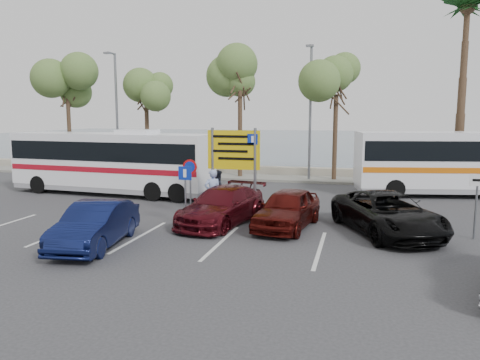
% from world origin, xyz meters
% --- Properties ---
extents(ground, '(120.00, 120.00, 0.00)m').
position_xyz_m(ground, '(0.00, 0.00, 0.00)').
color(ground, '#303033').
rests_on(ground, ground).
extents(kerb_strip, '(44.00, 2.40, 0.15)m').
position_xyz_m(kerb_strip, '(0.00, 14.00, 0.07)').
color(kerb_strip, gray).
rests_on(kerb_strip, ground).
extents(seawall, '(48.00, 0.80, 0.60)m').
position_xyz_m(seawall, '(0.00, 16.00, 0.30)').
color(seawall, '#A09780').
rests_on(seawall, ground).
extents(sea, '(140.00, 140.00, 0.00)m').
position_xyz_m(sea, '(0.00, 60.00, 0.01)').
color(sea, '#384C5B').
rests_on(sea, ground).
extents(tree_far_left, '(3.20, 3.20, 7.60)m').
position_xyz_m(tree_far_left, '(-14.00, 14.00, 6.33)').
color(tree_far_left, '#382619').
rests_on(tree_far_left, kerb_strip).
extents(tree_left, '(3.20, 3.20, 7.20)m').
position_xyz_m(tree_left, '(-8.00, 14.00, 6.00)').
color(tree_left, '#382619').
rests_on(tree_left, kerb_strip).
extents(tree_mid, '(3.20, 3.20, 8.00)m').
position_xyz_m(tree_mid, '(-1.50, 14.00, 6.65)').
color(tree_mid, '#382619').
rests_on(tree_mid, kerb_strip).
extents(tree_right, '(3.20, 3.20, 7.40)m').
position_xyz_m(tree_right, '(4.50, 14.00, 6.17)').
color(tree_right, '#382619').
rests_on(tree_right, kerb_strip).
extents(palm_tree, '(4.80, 4.80, 11.20)m').
position_xyz_m(palm_tree, '(11.50, 14.00, 9.87)').
color(palm_tree, '#382619').
rests_on(palm_tree, kerb_strip).
extents(street_lamp_left, '(0.45, 1.15, 8.01)m').
position_xyz_m(street_lamp_left, '(-10.00, 13.52, 4.60)').
color(street_lamp_left, slate).
rests_on(street_lamp_left, kerb_strip).
extents(street_lamp_right, '(0.45, 1.15, 8.01)m').
position_xyz_m(street_lamp_right, '(3.00, 13.52, 4.60)').
color(street_lamp_right, slate).
rests_on(street_lamp_right, kerb_strip).
extents(direction_sign, '(2.20, 0.12, 3.60)m').
position_xyz_m(direction_sign, '(1.00, 3.20, 2.43)').
color(direction_sign, slate).
rests_on(direction_sign, ground).
extents(sign_no_stop, '(0.60, 0.08, 2.35)m').
position_xyz_m(sign_no_stop, '(-0.60, 2.38, 1.58)').
color(sign_no_stop, slate).
rests_on(sign_no_stop, ground).
extents(sign_parking, '(0.50, 0.07, 2.25)m').
position_xyz_m(sign_parking, '(-0.20, 0.79, 1.47)').
color(sign_parking, slate).
rests_on(sign_parking, ground).
extents(sign_taxi, '(0.50, 0.07, 2.20)m').
position_xyz_m(sign_taxi, '(9.80, 1.49, 1.42)').
color(sign_taxi, slate).
rests_on(sign_taxi, ground).
extents(lane_markings, '(12.02, 4.20, 0.01)m').
position_xyz_m(lane_markings, '(-1.14, -1.00, 0.00)').
color(lane_markings, silver).
rests_on(lane_markings, ground).
extents(coach_bus_left, '(10.99, 3.17, 3.38)m').
position_xyz_m(coach_bus_left, '(-6.50, 6.50, 1.57)').
color(coach_bus_left, white).
rests_on(coach_bus_left, ground).
extents(coach_bus_right, '(11.39, 4.38, 3.47)m').
position_xyz_m(coach_bus_right, '(11.39, 10.50, 1.61)').
color(coach_bus_right, white).
rests_on(coach_bus_right, ground).
extents(car_blue, '(2.04, 4.39, 1.39)m').
position_xyz_m(car_blue, '(-2.00, -2.42, 0.70)').
color(car_blue, '#0E1641').
rests_on(car_blue, ground).
extents(car_maroon, '(2.86, 5.11, 1.40)m').
position_xyz_m(car_maroon, '(1.00, 1.50, 0.70)').
color(car_maroon, '#4D0C14').
rests_on(car_maroon, ground).
extents(car_red, '(2.31, 4.44, 1.44)m').
position_xyz_m(car_red, '(3.50, 1.50, 0.72)').
color(car_red, '#470D0A').
rests_on(car_red, ground).
extents(suv_black, '(4.34, 5.75, 1.45)m').
position_xyz_m(suv_black, '(7.00, 1.50, 0.73)').
color(suv_black, black).
rests_on(suv_black, ground).
extents(pedestrian_near, '(0.84, 0.78, 1.92)m').
position_xyz_m(pedestrian_near, '(0.20, 2.82, 0.96)').
color(pedestrian_near, '#93A6D6').
rests_on(pedestrian_near, ground).
extents(pedestrian_far, '(0.99, 1.05, 1.72)m').
position_xyz_m(pedestrian_far, '(0.00, 4.27, 0.86)').
color(pedestrian_far, '#2F3647').
rests_on(pedestrian_far, ground).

